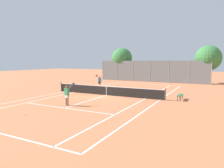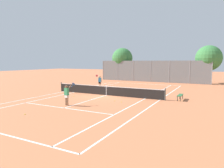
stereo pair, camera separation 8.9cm
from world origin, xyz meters
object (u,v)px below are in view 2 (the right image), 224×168
at_px(loose_tennis_ball_0, 115,101).
at_px(courtside_bench, 180,95).
at_px(tennis_net, 106,90).
at_px(loose_tennis_ball_2, 74,96).
at_px(player_far_left, 100,81).
at_px(loose_tennis_ball_3, 122,102).
at_px(loose_tennis_ball_1, 25,114).
at_px(tree_behind_right, 208,59).
at_px(player_near_side, 67,94).
at_px(tree_behind_left, 122,59).

relative_size(loose_tennis_ball_0, courtside_bench, 0.04).
distance_m(tennis_net, loose_tennis_ball_0, 3.28).
bearing_deg(loose_tennis_ball_2, tennis_net, 40.86).
height_order(player_far_left, loose_tennis_ball_0, player_far_left).
height_order(player_far_left, loose_tennis_ball_3, player_far_left).
bearing_deg(courtside_bench, loose_tennis_ball_1, -129.43).
distance_m(loose_tennis_ball_0, tree_behind_right, 21.06).
distance_m(player_far_left, loose_tennis_ball_2, 6.55).
distance_m(player_near_side, player_far_left, 10.32).
bearing_deg(tree_behind_right, loose_tennis_ball_2, -119.92).
bearing_deg(loose_tennis_ball_2, player_far_left, 97.74).
bearing_deg(courtside_bench, player_far_left, 161.66).
relative_size(player_far_left, loose_tennis_ball_1, 26.88).
relative_size(courtside_bench, tree_behind_left, 0.25).
height_order(player_far_left, loose_tennis_ball_1, player_far_left).
bearing_deg(loose_tennis_ball_0, loose_tennis_ball_2, 176.80).
distance_m(player_far_left, loose_tennis_ball_0, 8.73).
xyz_separation_m(tree_behind_left, tree_behind_right, (14.76, 0.22, -0.07)).
bearing_deg(player_far_left, loose_tennis_ball_0, -50.39).
distance_m(player_near_side, tree_behind_left, 23.54).
height_order(player_near_side, tree_behind_right, tree_behind_right).
xyz_separation_m(loose_tennis_ball_3, tree_behind_right, (5.80, 19.79, 3.81)).
distance_m(player_near_side, tree_behind_right, 24.78).
bearing_deg(player_far_left, tree_behind_left, 102.03).
bearing_deg(tennis_net, tree_behind_right, 63.28).
height_order(loose_tennis_ball_0, courtside_bench, courtside_bench).
height_order(loose_tennis_ball_2, tree_behind_right, tree_behind_right).
bearing_deg(courtside_bench, loose_tennis_ball_0, -146.75).
xyz_separation_m(player_near_side, loose_tennis_ball_2, (-2.08, 3.46, -0.89)).
height_order(player_near_side, player_far_left, same).
bearing_deg(tree_behind_left, loose_tennis_ball_0, -67.00).
bearing_deg(loose_tennis_ball_1, tree_behind_right, 69.78).
distance_m(loose_tennis_ball_1, loose_tennis_ball_3, 7.56).
distance_m(loose_tennis_ball_1, courtside_bench, 12.75).
distance_m(tennis_net, loose_tennis_ball_1, 9.09).
height_order(loose_tennis_ball_0, loose_tennis_ball_3, same).
bearing_deg(tree_behind_left, loose_tennis_ball_2, -79.39).
relative_size(tennis_net, loose_tennis_ball_0, 181.82).
relative_size(tennis_net, courtside_bench, 8.00).
relative_size(tennis_net, player_far_left, 6.76).
bearing_deg(loose_tennis_ball_0, loose_tennis_ball_3, -10.15).
bearing_deg(tree_behind_left, loose_tennis_ball_1, -78.98).
relative_size(loose_tennis_ball_1, tree_behind_right, 0.01).
distance_m(tennis_net, player_near_side, 5.64).
distance_m(player_far_left, courtside_bench, 11.02).
distance_m(player_far_left, loose_tennis_ball_1, 13.54).
height_order(tennis_net, loose_tennis_ball_3, tennis_net).
bearing_deg(loose_tennis_ball_3, loose_tennis_ball_2, 175.88).
xyz_separation_m(loose_tennis_ball_1, loose_tennis_ball_2, (-1.48, 6.88, 0.00)).
distance_m(loose_tennis_ball_2, courtside_bench, 10.03).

